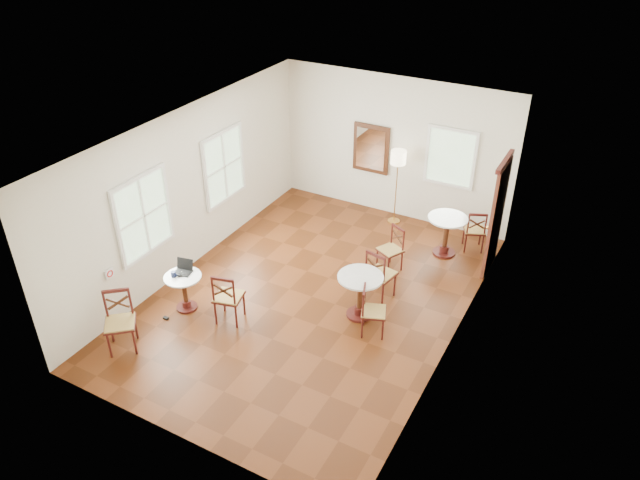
# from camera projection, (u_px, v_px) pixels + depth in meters

# --- Properties ---
(ground) EXTENTS (7.00, 7.00, 0.00)m
(ground) POSITION_uv_depth(u_px,v_px,m) (312.00, 297.00, 10.51)
(ground) COLOR #58270F
(ground) RESTS_ON ground
(room_shell) EXTENTS (5.02, 7.02, 3.01)m
(room_shell) POSITION_uv_depth(u_px,v_px,m) (316.00, 193.00, 9.75)
(room_shell) COLOR silver
(room_shell) RESTS_ON ground
(cafe_table_near) EXTENTS (0.62, 0.62, 0.66)m
(cafe_table_near) POSITION_uv_depth(u_px,v_px,m) (184.00, 288.00, 10.03)
(cafe_table_near) COLOR #451511
(cafe_table_near) RESTS_ON ground
(cafe_table_mid) EXTENTS (0.75, 0.75, 0.79)m
(cafe_table_mid) POSITION_uv_depth(u_px,v_px,m) (360.00, 291.00, 9.81)
(cafe_table_mid) COLOR #451511
(cafe_table_mid) RESTS_ON ground
(cafe_table_back) EXTENTS (0.75, 0.75, 0.80)m
(cafe_table_back) POSITION_uv_depth(u_px,v_px,m) (446.00, 232.00, 11.45)
(cafe_table_back) COLOR #451511
(cafe_table_back) RESTS_ON ground
(chair_near_a) EXTENTS (0.53, 0.53, 0.95)m
(chair_near_a) POSITION_uv_depth(u_px,v_px,m) (228.00, 297.00, 9.72)
(chair_near_a) COLOR #451511
(chair_near_a) RESTS_ON ground
(chair_near_b) EXTENTS (0.64, 0.64, 0.98)m
(chair_near_b) POSITION_uv_depth(u_px,v_px,m) (120.00, 322.00, 9.15)
(chair_near_b) COLOR #451511
(chair_near_b) RESTS_ON ground
(chair_mid_a) EXTENTS (0.53, 0.53, 0.97)m
(chair_mid_a) POSITION_uv_depth(u_px,v_px,m) (380.00, 274.00, 10.25)
(chair_mid_a) COLOR #451511
(chair_mid_a) RESTS_ON ground
(chair_mid_b) EXTENTS (0.51, 0.51, 0.86)m
(chair_mid_b) POSITION_uv_depth(u_px,v_px,m) (372.00, 311.00, 9.48)
(chair_mid_b) COLOR #451511
(chair_mid_b) RESTS_ON ground
(chair_back_a) EXTENTS (0.52, 0.52, 0.87)m
(chair_back_a) POSITION_uv_depth(u_px,v_px,m) (475.00, 230.00, 11.62)
(chair_back_a) COLOR #451511
(chair_back_a) RESTS_ON ground
(chair_back_b) EXTENTS (0.53, 0.53, 0.86)m
(chair_back_b) POSITION_uv_depth(u_px,v_px,m) (391.00, 249.00, 11.03)
(chair_back_b) COLOR #451511
(chair_back_b) RESTS_ON ground
(floor_lamp) EXTENTS (0.31, 0.31, 1.62)m
(floor_lamp) POSITION_uv_depth(u_px,v_px,m) (398.00, 162.00, 12.06)
(floor_lamp) COLOR #BF8C3F
(floor_lamp) RESTS_ON ground
(laptop) EXTENTS (0.33, 0.29, 0.21)m
(laptop) POSITION_uv_depth(u_px,v_px,m) (184.00, 269.00, 9.99)
(laptop) COLOR black
(laptop) RESTS_ON cafe_table_near
(mouse) EXTENTS (0.11, 0.08, 0.04)m
(mouse) POSITION_uv_depth(u_px,v_px,m) (179.00, 275.00, 9.89)
(mouse) COLOR black
(mouse) RESTS_ON cafe_table_near
(navy_mug) EXTENTS (0.12, 0.08, 0.10)m
(navy_mug) POSITION_uv_depth(u_px,v_px,m) (173.00, 274.00, 9.86)
(navy_mug) COLOR #101636
(navy_mug) RESTS_ON cafe_table_near
(water_glass) EXTENTS (0.06, 0.06, 0.10)m
(water_glass) POSITION_uv_depth(u_px,v_px,m) (182.00, 274.00, 9.87)
(water_glass) COLOR white
(water_glass) RESTS_ON cafe_table_near
(power_adapter) EXTENTS (0.09, 0.05, 0.04)m
(power_adapter) POSITION_uv_depth(u_px,v_px,m) (166.00, 318.00, 9.97)
(power_adapter) COLOR black
(power_adapter) RESTS_ON ground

